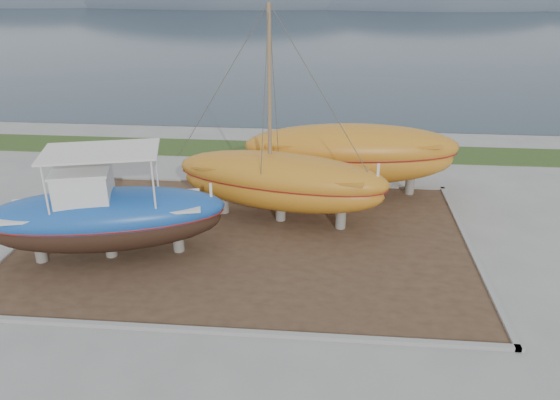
# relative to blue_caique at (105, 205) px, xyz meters

# --- Properties ---
(ground) EXTENTS (140.00, 140.00, 0.00)m
(ground) POSITION_rel_blue_caique_xyz_m (4.99, -2.21, -2.22)
(ground) COLOR gray
(ground) RESTS_ON ground
(dirt_patch) EXTENTS (18.00, 12.00, 0.06)m
(dirt_patch) POSITION_rel_blue_caique_xyz_m (4.99, 1.79, -2.19)
(dirt_patch) COLOR #422D1E
(dirt_patch) RESTS_ON ground
(curb_frame) EXTENTS (18.60, 12.60, 0.15)m
(curb_frame) POSITION_rel_blue_caique_xyz_m (4.99, 1.79, -2.14)
(curb_frame) COLOR gray
(curb_frame) RESTS_ON ground
(grass_strip) EXTENTS (44.00, 3.00, 0.08)m
(grass_strip) POSITION_rel_blue_caique_xyz_m (4.99, 13.29, -2.18)
(grass_strip) COLOR #284219
(grass_strip) RESTS_ON ground
(sea) EXTENTS (260.00, 100.00, 0.04)m
(sea) POSITION_rel_blue_caique_xyz_m (4.99, 67.79, -2.22)
(sea) COLOR #1C2D39
(sea) RESTS_ON ground
(mountain_ridge) EXTENTS (200.00, 36.00, 20.00)m
(mountain_ridge) POSITION_rel_blue_caique_xyz_m (4.99, 122.79, -2.22)
(mountain_ridge) COLOR #333D49
(mountain_ridge) RESTS_ON ground
(blue_caique) EXTENTS (9.39, 4.89, 4.32)m
(blue_caique) POSITION_rel_blue_caique_xyz_m (0.00, 0.00, 0.00)
(blue_caique) COLOR #1B51A9
(blue_caique) RESTS_ON dirt_patch
(white_dinghy) EXTENTS (3.94, 1.54, 1.18)m
(white_dinghy) POSITION_rel_blue_caique_xyz_m (-0.05, 2.82, -1.57)
(white_dinghy) COLOR silver
(white_dinghy) RESTS_ON dirt_patch
(orange_sailboat) EXTENTS (9.68, 4.60, 9.10)m
(orange_sailboat) POSITION_rel_blue_caique_xyz_m (6.29, 3.75, 2.39)
(orange_sailboat) COLOR #B5701B
(orange_sailboat) RESTS_ON dirt_patch
(orange_bare_hull) EXTENTS (10.40, 3.69, 3.35)m
(orange_bare_hull) POSITION_rel_blue_caique_xyz_m (9.40, 7.05, -0.48)
(orange_bare_hull) COLOR #B5701B
(orange_bare_hull) RESTS_ON dirt_patch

